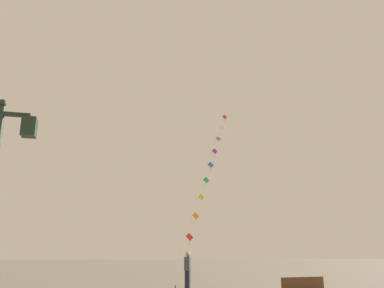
{
  "coord_description": "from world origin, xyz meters",
  "views": [
    {
      "loc": [
        -1.37,
        -2.07,
        1.65
      ],
      "look_at": [
        2.65,
        15.1,
        6.61
      ],
      "focal_mm": 36.3,
      "sensor_mm": 36.0,
      "label": 1
    }
  ],
  "objects": [
    {
      "name": "kite_flyer",
      "position": [
        2.59,
        15.69,
        0.9
      ],
      "size": [
        0.4,
        0.62,
        1.71
      ],
      "rotation": [
        0.0,
        0.0,
        1.14
      ],
      "color": "#1E1E2D",
      "rests_on": "ground_plane"
    },
    {
      "name": "ground_plane",
      "position": [
        0.0,
        20.0,
        0.0
      ],
      "size": [
        160.0,
        160.0,
        0.0
      ],
      "primitive_type": "plane",
      "color": "#756B5B"
    },
    {
      "name": "kite_train",
      "position": [
        5.26,
        21.63,
        6.58
      ],
      "size": [
        5.78,
        9.07,
        12.31
      ],
      "color": "brown",
      "rests_on": "ground_plane"
    }
  ]
}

